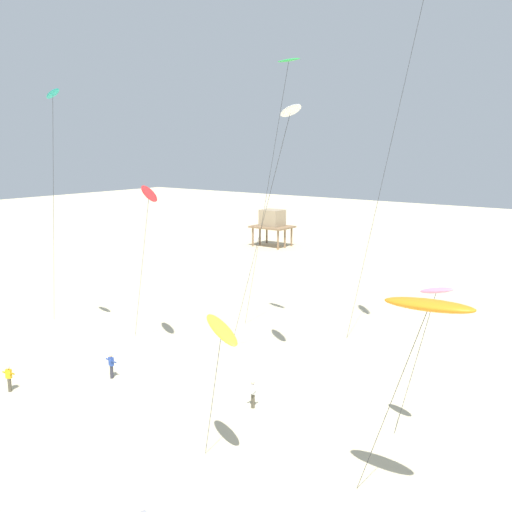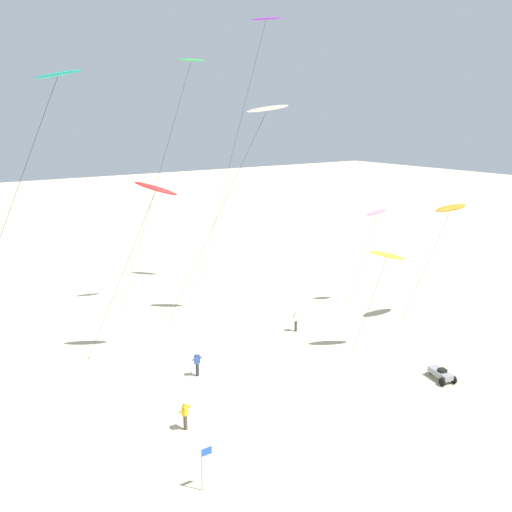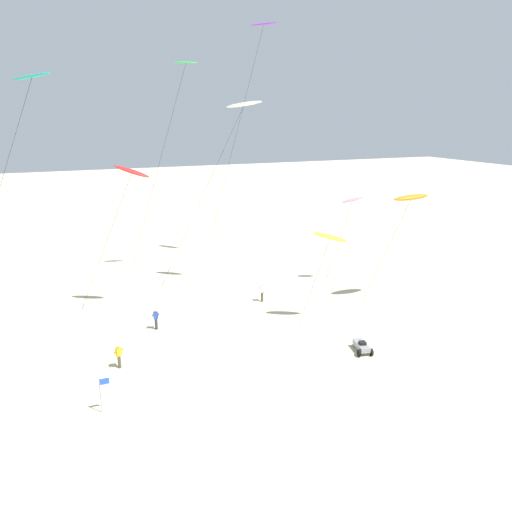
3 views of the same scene
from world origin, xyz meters
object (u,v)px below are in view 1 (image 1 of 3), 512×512
object	(u,v)px
kite_red	(149,195)
kite_green	(287,70)
kite_teal	(53,100)
kite_flyer_furthest	(9,378)
stilt_house	(272,221)
kite_yellow	(221,330)
kite_orange	(428,305)
kite_flyer_middle	(111,365)
kite_pink	(436,292)
kite_flyer_nearest	(253,393)
kite_white	(290,113)

from	to	relation	value
kite_red	kite_green	bearing A→B (deg)	47.90
kite_teal	kite_flyer_furthest	distance (m)	18.84
stilt_house	kite_green	bearing A→B (deg)	-53.65
kite_yellow	kite_teal	distance (m)	23.46
kite_orange	kite_yellow	bearing A→B (deg)	-171.25
kite_green	kite_flyer_middle	world-z (taller)	kite_green
kite_teal	kite_orange	xyz separation A→B (m)	(28.51, -4.31, -8.72)
kite_green	kite_pink	size ratio (longest dim) A/B	2.37
kite_teal	kite_pink	size ratio (longest dim) A/B	2.14
kite_red	kite_green	size ratio (longest dim) A/B	0.60
kite_yellow	kite_pink	xyz separation A→B (m)	(6.85, 7.42, 1.25)
kite_pink	kite_flyer_nearest	world-z (taller)	kite_pink
kite_flyer_middle	kite_teal	bearing A→B (deg)	166.71
kite_white	stilt_house	bearing A→B (deg)	126.20
kite_yellow	kite_green	xyz separation A→B (m)	(-6.95, 15.40, 13.08)
kite_green	kite_flyer_furthest	world-z (taller)	kite_green
stilt_house	kite_flyer_furthest	bearing A→B (deg)	-72.57
kite_red	kite_yellow	world-z (taller)	kite_red
kite_orange	stilt_house	bearing A→B (deg)	130.09
kite_yellow	stilt_house	bearing A→B (deg)	122.96
kite_green	kite_yellow	bearing A→B (deg)	-65.72
kite_white	kite_teal	bearing A→B (deg)	-165.15
kite_teal	kite_yellow	bearing A→B (deg)	-15.79
kite_orange	kite_flyer_nearest	bearing A→B (deg)	157.08
kite_red	kite_flyer_furthest	world-z (taller)	kite_red
kite_yellow	kite_flyer_middle	distance (m)	14.90
kite_green	kite_flyer_nearest	xyz separation A→B (m)	(3.97, -9.19, -19.27)
kite_pink	kite_flyer_middle	world-z (taller)	kite_pink
kite_orange	stilt_house	size ratio (longest dim) A/B	1.68
kite_white	kite_flyer_nearest	size ratio (longest dim) A/B	10.47
kite_pink	kite_flyer_furthest	bearing A→B (deg)	-159.86
kite_red	kite_orange	world-z (taller)	kite_red
kite_white	kite_orange	size ratio (longest dim) A/B	1.79
kite_orange	kite_white	bearing A→B (deg)	143.40
kite_white	kite_red	bearing A→B (deg)	-169.88
kite_green	kite_pink	distance (m)	19.85
kite_flyer_middle	stilt_house	distance (m)	50.26
kite_yellow	kite_green	bearing A→B (deg)	114.28
kite_teal	kite_flyer_nearest	size ratio (longest dim) A/B	11.33
kite_orange	kite_green	xyz separation A→B (m)	(-15.54, 14.08, 10.74)
stilt_house	kite_flyer_middle	bearing A→B (deg)	-67.03
kite_pink	kite_orange	bearing A→B (deg)	-74.08
kite_orange	stilt_house	world-z (taller)	kite_orange
kite_orange	kite_flyer_middle	bearing A→B (deg)	172.95
kite_red	kite_yellow	distance (m)	16.43
kite_red	kite_flyer_middle	world-z (taller)	kite_red
kite_orange	kite_flyer_furthest	distance (m)	26.55
kite_red	kite_green	world-z (taller)	kite_green
kite_flyer_furthest	stilt_house	world-z (taller)	stilt_house
kite_red	kite_teal	distance (m)	9.46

